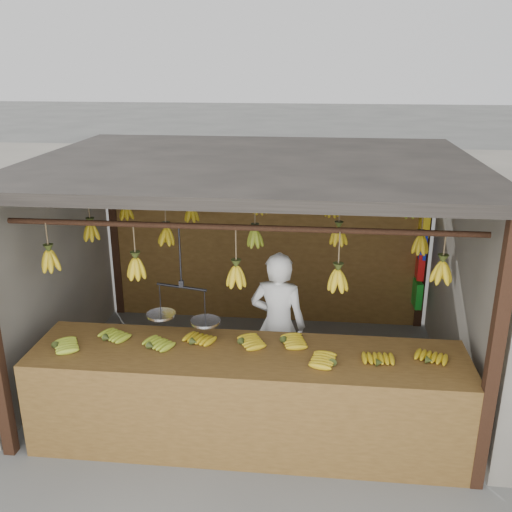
# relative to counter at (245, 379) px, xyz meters

# --- Properties ---
(ground) EXTENTS (80.00, 80.00, 0.00)m
(ground) POSITION_rel_counter_xyz_m (-0.07, 1.23, -0.72)
(ground) COLOR #5B5B57
(stall) EXTENTS (4.30, 3.30, 2.40)m
(stall) POSITION_rel_counter_xyz_m (-0.07, 1.56, 1.25)
(stall) COLOR black
(stall) RESTS_ON ground
(counter) EXTENTS (3.81, 0.87, 0.96)m
(counter) POSITION_rel_counter_xyz_m (0.00, 0.00, 0.00)
(counter) COLOR brown
(counter) RESTS_ON ground
(hanging_bananas) EXTENTS (3.54, 2.21, 0.40)m
(hanging_bananas) POSITION_rel_counter_xyz_m (-0.08, 1.23, 0.90)
(hanging_bananas) COLOR #BD9A14
(hanging_bananas) RESTS_ON ground
(balance_scale) EXTENTS (0.67, 0.35, 0.86)m
(balance_scale) POSITION_rel_counter_xyz_m (-0.58, 0.23, 0.48)
(balance_scale) COLOR black
(balance_scale) RESTS_ON ground
(vendor) EXTENTS (0.62, 0.45, 1.55)m
(vendor) POSITION_rel_counter_xyz_m (0.21, 0.94, 0.06)
(vendor) COLOR white
(vendor) RESTS_ON ground
(bag_bundles) EXTENTS (0.08, 0.26, 1.29)m
(bag_bundles) POSITION_rel_counter_xyz_m (1.87, 2.58, 0.28)
(bag_bundles) COLOR yellow
(bag_bundles) RESTS_ON ground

